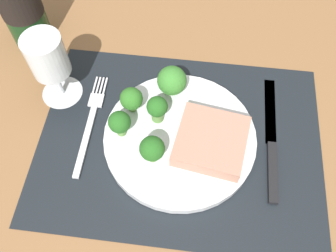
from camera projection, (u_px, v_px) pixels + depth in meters
The scene contains 12 objects.
ground_plane at pixel (179, 145), 59.40cm from camera, with size 140.00×110.00×3.00cm, color brown.
placemat at pixel (180, 141), 57.97cm from camera, with size 45.26×33.84×0.30cm, color black.
plate at pixel (180, 138), 57.15cm from camera, with size 24.11×24.11×1.60cm, color silver.
steak at pixel (211, 141), 54.53cm from camera, with size 10.36×10.22×2.57cm, color tan.
broccoli_near_fork at pixel (152, 149), 52.03cm from camera, with size 3.79×3.79×4.99cm.
broccoli_center at pixel (157, 108), 55.44cm from camera, with size 3.32×3.32×5.10cm.
broccoli_back_left at pixel (120, 123), 54.16cm from camera, with size 3.49×3.49×4.93cm.
broccoli_front_edge at pixel (172, 81), 57.77cm from camera, with size 4.82×4.82×5.70cm.
broccoli_near_steak at pixel (131, 99), 56.45cm from camera, with size 3.68×3.68×4.82cm.
fork at pixel (90, 122), 59.23cm from camera, with size 2.40×19.20×0.50cm.
knife at pixel (272, 146), 56.96cm from camera, with size 1.80×23.00×0.80cm.
wine_glass at pixel (48, 60), 55.27cm from camera, with size 6.98×6.98×13.20cm.
Camera 1 is at (1.37, -26.83, 51.61)cm, focal length 38.39 mm.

